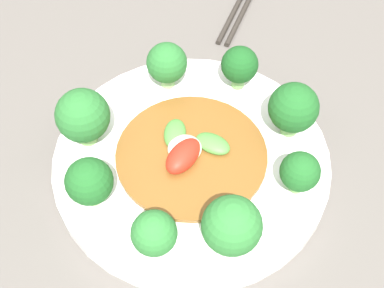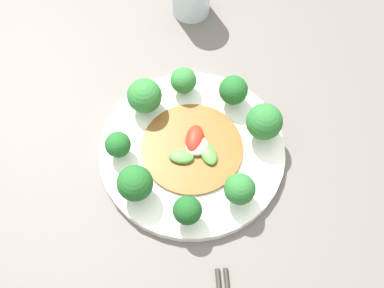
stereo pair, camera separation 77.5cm
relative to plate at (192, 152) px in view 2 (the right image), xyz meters
name	(u,v)px [view 2 (the right image)]	position (x,y,z in m)	size (l,w,h in m)	color
ground_plane	(190,269)	(0.00, 0.01, -0.73)	(8.00, 8.00, 0.00)	#9E8460
table	(189,227)	(0.00, 0.01, -0.37)	(0.97, 0.85, 0.72)	#5B5651
plate	(192,152)	(0.00, 0.00, 0.00)	(0.30, 0.30, 0.02)	white
broccoli_northeast	(144,96)	(0.09, 0.07, 0.04)	(0.06, 0.06, 0.06)	#89B76B
broccoli_southwest	(240,189)	(-0.09, -0.06, 0.04)	(0.05, 0.05, 0.06)	#89B76B
broccoli_south	(264,122)	(0.02, -0.12, 0.05)	(0.06, 0.06, 0.07)	#7AAD5B
broccoli_northwest	(135,184)	(-0.07, 0.09, 0.05)	(0.05, 0.05, 0.07)	#70A356
broccoli_north	(118,144)	(0.00, 0.12, 0.04)	(0.04, 0.04, 0.05)	#70A356
broccoli_southeast	(233,90)	(0.09, -0.07, 0.04)	(0.05, 0.05, 0.06)	#89B76B
broccoli_east	(182,81)	(0.12, 0.01, 0.04)	(0.04, 0.04, 0.05)	#70A356
broccoli_west	(187,211)	(-0.12, 0.02, 0.04)	(0.04, 0.04, 0.06)	#70A356
stirfry_center	(193,148)	(0.00, 0.00, 0.01)	(0.16, 0.16, 0.02)	brown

